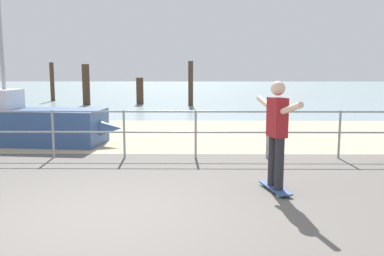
{
  "coord_description": "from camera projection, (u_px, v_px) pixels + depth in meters",
  "views": [
    {
      "loc": [
        1.38,
        -4.97,
        1.9
      ],
      "look_at": [
        1.31,
        2.0,
        0.9
      ],
      "focal_mm": 38.03,
      "sensor_mm": 36.0,
      "label": 1
    }
  ],
  "objects": [
    {
      "name": "ground_plane",
      "position": [
        63.0,
        255.0,
        4.22
      ],
      "size": [
        24.0,
        10.0,
        0.04
      ],
      "primitive_type": "cube",
      "color": "#605B56",
      "rests_on": "ground"
    },
    {
      "name": "beach_strip",
      "position": [
        150.0,
        134.0,
        12.13
      ],
      "size": [
        24.0,
        6.0,
        0.04
      ],
      "primitive_type": "cube",
      "color": "tan",
      "rests_on": "ground"
    },
    {
      "name": "sea_surface",
      "position": [
        182.0,
        89.0,
        39.85
      ],
      "size": [
        72.0,
        50.0,
        0.04
      ],
      "primitive_type": "cube",
      "color": "#849EA3",
      "rests_on": "ground"
    },
    {
      "name": "railing_fence",
      "position": [
        88.0,
        127.0,
        8.68
      ],
      "size": [
        13.84,
        0.05,
        1.05
      ],
      "color": "gray",
      "rests_on": "ground"
    },
    {
      "name": "sailboat",
      "position": [
        23.0,
        124.0,
        10.41
      ],
      "size": [
        5.03,
        1.84,
        5.09
      ],
      "color": "#335184",
      "rests_on": "ground"
    },
    {
      "name": "skateboard",
      "position": [
        275.0,
        188.0,
        6.35
      ],
      "size": [
        0.39,
        0.82,
        0.08
      ],
      "color": "#334C8C",
      "rests_on": "ground"
    },
    {
      "name": "skateboarder",
      "position": [
        277.0,
        128.0,
        6.21
      ],
      "size": [
        0.45,
        1.42,
        1.65
      ],
      "color": "#26262B",
      "rests_on": "skateboard"
    },
    {
      "name": "groyne_post_0",
      "position": [
        52.0,
        82.0,
        24.43
      ],
      "size": [
        0.25,
        0.25,
        2.33
      ],
      "primitive_type": "cylinder",
      "color": "#422D1E",
      "rests_on": "ground"
    },
    {
      "name": "groyne_post_1",
      "position": [
        86.0,
        85.0,
        21.65
      ],
      "size": [
        0.39,
        0.39,
        2.19
      ],
      "primitive_type": "cylinder",
      "color": "#422D1E",
      "rests_on": "ground"
    },
    {
      "name": "groyne_post_2",
      "position": [
        140.0,
        91.0,
        22.22
      ],
      "size": [
        0.39,
        0.39,
        1.47
      ],
      "primitive_type": "cylinder",
      "color": "#422D1E",
      "rests_on": "ground"
    },
    {
      "name": "groyne_post_3",
      "position": [
        191.0,
        84.0,
        21.3
      ],
      "size": [
        0.26,
        0.26,
        2.35
      ],
      "primitive_type": "cylinder",
      "color": "#422D1E",
      "rests_on": "ground"
    }
  ]
}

